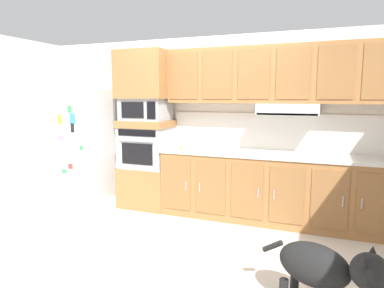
# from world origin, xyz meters

# --- Properties ---
(ground_plane) EXTENTS (9.60, 9.60, 0.00)m
(ground_plane) POSITION_xyz_m (0.00, 0.00, 0.00)
(ground_plane) COLOR beige
(back_kitchen_wall) EXTENTS (6.20, 0.12, 2.50)m
(back_kitchen_wall) POSITION_xyz_m (0.00, 1.11, 1.25)
(back_kitchen_wall) COLOR silver
(back_kitchen_wall) RESTS_ON ground
(side_panel_left) EXTENTS (0.12, 7.10, 2.50)m
(side_panel_left) POSITION_xyz_m (-2.80, 0.00, 1.25)
(side_panel_left) COLOR silver
(side_panel_left) RESTS_ON ground
(refrigerator) EXTENTS (0.76, 0.73, 1.76)m
(refrigerator) POSITION_xyz_m (-2.04, 0.68, 0.88)
(refrigerator) COLOR white
(refrigerator) RESTS_ON ground
(oven_base_cabinet) EXTENTS (0.74, 0.62, 0.60)m
(oven_base_cabinet) POSITION_xyz_m (-0.95, 0.75, 0.30)
(oven_base_cabinet) COLOR #996638
(oven_base_cabinet) RESTS_ON ground
(built_in_oven) EXTENTS (0.70, 0.62, 0.60)m
(built_in_oven) POSITION_xyz_m (-0.95, 0.75, 0.90)
(built_in_oven) COLOR #A8AAAF
(built_in_oven) RESTS_ON oven_base_cabinet
(appliance_mid_shelf) EXTENTS (0.74, 0.62, 0.10)m
(appliance_mid_shelf) POSITION_xyz_m (-0.95, 0.75, 1.25)
(appliance_mid_shelf) COLOR #996638
(appliance_mid_shelf) RESTS_ON built_in_oven
(microwave) EXTENTS (0.64, 0.54, 0.32)m
(microwave) POSITION_xyz_m (-0.95, 0.75, 1.46)
(microwave) COLOR #A8AAAF
(microwave) RESTS_ON appliance_mid_shelf
(appliance_upper_cabinet) EXTENTS (0.74, 0.62, 0.68)m
(appliance_upper_cabinet) POSITION_xyz_m (-0.95, 0.75, 1.96)
(appliance_upper_cabinet) COLOR #996638
(appliance_upper_cabinet) RESTS_ON microwave
(lower_cabinet_run) EXTENTS (2.91, 0.63, 0.88)m
(lower_cabinet_run) POSITION_xyz_m (0.88, 0.75, 0.44)
(lower_cabinet_run) COLOR #996638
(lower_cabinet_run) RESTS_ON ground
(countertop_slab) EXTENTS (2.95, 0.64, 0.04)m
(countertop_slab) POSITION_xyz_m (0.88, 0.75, 0.90)
(countertop_slab) COLOR beige
(countertop_slab) RESTS_ON lower_cabinet_run
(backsplash_panel) EXTENTS (2.95, 0.02, 0.50)m
(backsplash_panel) POSITION_xyz_m (0.88, 1.04, 1.17)
(backsplash_panel) COLOR white
(backsplash_panel) RESTS_ON countertop_slab
(upper_cabinet_with_hood) EXTENTS (2.91, 0.48, 0.88)m
(upper_cabinet_with_hood) POSITION_xyz_m (0.89, 0.87, 1.90)
(upper_cabinet_with_hood) COLOR #996638
(upper_cabinet_with_hood) RESTS_ON backsplash_panel
(screwdriver) EXTENTS (0.16, 0.16, 0.03)m
(screwdriver) POSITION_xyz_m (-0.36, 0.70, 0.93)
(screwdriver) COLOR yellow
(screwdriver) RESTS_ON countertop_slab
(dog) EXTENTS (0.96, 0.53, 0.66)m
(dog) POSITION_xyz_m (1.56, -1.20, 0.42)
(dog) COLOR black
(dog) RESTS_ON ground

